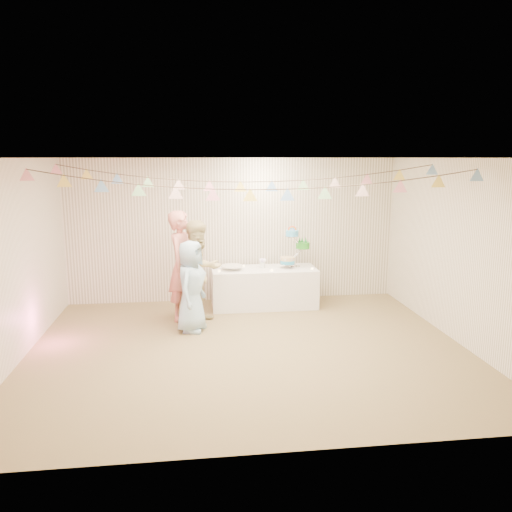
{
  "coord_description": "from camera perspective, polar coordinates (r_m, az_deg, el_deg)",
  "views": [
    {
      "loc": [
        -0.71,
        -6.49,
        2.61
      ],
      "look_at": [
        0.2,
        0.8,
        1.15
      ],
      "focal_mm": 35.0,
      "sensor_mm": 36.0,
      "label": 1
    }
  ],
  "objects": [
    {
      "name": "right_wall",
      "position": [
        7.59,
        22.28,
        0.45
      ],
      "size": [
        5.0,
        5.0,
        0.0
      ],
      "primitive_type": "plane",
      "color": "silver",
      "rests_on": "ground"
    },
    {
      "name": "cake_bottom",
      "position": [
        8.79,
        3.53,
        -0.43
      ],
      "size": [
        0.31,
        0.31,
        0.15
      ],
      "primitive_type": null,
      "color": "#2890BD",
      "rests_on": "cake_stand"
    },
    {
      "name": "left_wall",
      "position": [
        7.01,
        -26.04,
        -0.69
      ],
      "size": [
        5.0,
        5.0,
        0.0
      ],
      "primitive_type": "plane",
      "color": "silver",
      "rests_on": "ground"
    },
    {
      "name": "cake_middle",
      "position": [
        8.95,
        5.46,
        1.51
      ],
      "size": [
        0.27,
        0.27,
        0.22
      ],
      "primitive_type": null,
      "color": "#238B1E",
      "rests_on": "cake_stand"
    },
    {
      "name": "floor",
      "position": [
        7.03,
        -0.83,
        -10.55
      ],
      "size": [
        6.0,
        6.0,
        0.0
      ],
      "primitive_type": "plane",
      "color": "brown",
      "rests_on": "ground"
    },
    {
      "name": "person_adult_b",
      "position": [
        7.95,
        -6.47,
        -1.82
      ],
      "size": [
        1.01,
        0.97,
        1.65
      ],
      "primitive_type": "imported",
      "rotation": [
        0.0,
        0.0,
        0.62
      ],
      "color": "tan",
      "rests_on": "floor"
    },
    {
      "name": "table",
      "position": [
        8.85,
        0.93,
        -3.6
      ],
      "size": [
        1.83,
        0.73,
        0.69
      ],
      "primitive_type": "cube",
      "color": "white",
      "rests_on": "floor"
    },
    {
      "name": "bunting_back",
      "position": [
        7.63,
        -1.79,
        9.28
      ],
      "size": [
        5.6,
        1.1,
        0.4
      ],
      "primitive_type": null,
      "color": "pink",
      "rests_on": "ceiling"
    },
    {
      "name": "ceiling",
      "position": [
        6.53,
        -0.89,
        11.15
      ],
      "size": [
        6.0,
        6.0,
        0.0
      ],
      "primitive_type": "plane",
      "color": "white",
      "rests_on": "ground"
    },
    {
      "name": "posy",
      "position": [
        8.78,
        0.75,
        -0.42
      ],
      "size": [
        0.15,
        0.15,
        0.17
      ],
      "primitive_type": null,
      "color": "white",
      "rests_on": "table"
    },
    {
      "name": "platter",
      "position": [
        8.64,
        -2.74,
        -1.14
      ],
      "size": [
        0.38,
        0.38,
        0.02
      ],
      "primitive_type": "cylinder",
      "color": "white",
      "rests_on": "table"
    },
    {
      "name": "cake_stand",
      "position": [
        8.83,
        4.44,
        1.31
      ],
      "size": [
        0.62,
        0.36,
        0.69
      ],
      "primitive_type": null,
      "color": "silver",
      "rests_on": "table"
    },
    {
      "name": "person_adult_a",
      "position": [
        8.12,
        -8.39,
        -1.11
      ],
      "size": [
        0.63,
        0.76,
        1.78
      ],
      "primitive_type": "imported",
      "rotation": [
        0.0,
        0.0,
        1.21
      ],
      "color": "#CF786C",
      "rests_on": "floor"
    },
    {
      "name": "bunting_front",
      "position": [
        6.34,
        -0.69,
        8.62
      ],
      "size": [
        5.6,
        0.9,
        0.36
      ],
      "primitive_type": null,
      "color": "#72A5E5",
      "rests_on": "ceiling"
    },
    {
      "name": "tealight_0",
      "position": [
        8.55,
        -4.24,
        -1.69
      ],
      "size": [
        0.04,
        0.04,
        0.03
      ],
      "primitive_type": "cylinder",
      "color": "#FFD88C",
      "rests_on": "table"
    },
    {
      "name": "person_child",
      "position": [
        7.59,
        -7.42,
        -3.45
      ],
      "size": [
        0.65,
        0.79,
        1.4
      ],
      "primitive_type": "imported",
      "rotation": [
        0.0,
        0.0,
        1.23
      ],
      "color": "#96BBD4",
      "rests_on": "floor"
    },
    {
      "name": "tealight_1",
      "position": [
        8.9,
        -1.46,
        -1.15
      ],
      "size": [
        0.04,
        0.04,
        0.03
      ],
      "primitive_type": "cylinder",
      "color": "#FFD88C",
      "rests_on": "table"
    },
    {
      "name": "front_wall",
      "position": [
        4.26,
        2.83,
        -6.67
      ],
      "size": [
        6.0,
        6.0,
        0.0
      ],
      "primitive_type": "plane",
      "color": "silver",
      "rests_on": "ground"
    },
    {
      "name": "tealight_4",
      "position": [
        8.74,
        6.43,
        -1.44
      ],
      "size": [
        0.04,
        0.04,
        0.03
      ],
      "primitive_type": "cylinder",
      "color": "#FFD88C",
      "rests_on": "table"
    },
    {
      "name": "back_wall",
      "position": [
        9.11,
        -2.57,
        2.96
      ],
      "size": [
        6.0,
        6.0,
        0.0
      ],
      "primitive_type": "plane",
      "color": "silver",
      "rests_on": "ground"
    },
    {
      "name": "tealight_2",
      "position": [
        8.57,
        1.81,
        -1.64
      ],
      "size": [
        0.04,
        0.04,
        0.03
      ],
      "primitive_type": "cylinder",
      "color": "#FFD88C",
      "rests_on": "table"
    },
    {
      "name": "cake_top_tier",
      "position": [
        8.74,
        4.12,
        3.09
      ],
      "size": [
        0.25,
        0.25,
        0.19
      ],
      "primitive_type": null,
      "color": "#46A7DD",
      "rests_on": "cake_stand"
    },
    {
      "name": "tealight_3",
      "position": [
        9.03,
        2.94,
        -0.97
      ],
      "size": [
        0.04,
        0.04,
        0.03
      ],
      "primitive_type": "cylinder",
      "color": "#FFD88C",
      "rests_on": "table"
    }
  ]
}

